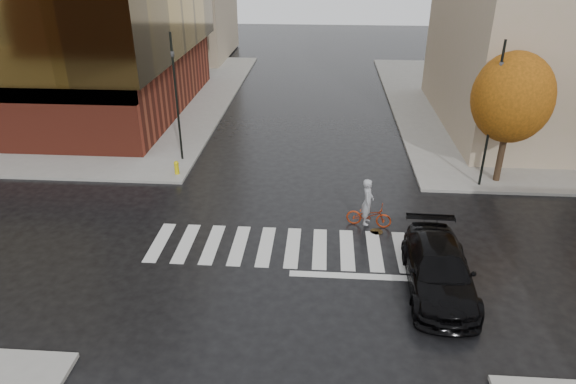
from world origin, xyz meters
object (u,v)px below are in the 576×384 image
sedan (439,269)px  cyclist (368,210)px  traffic_light_nw (176,91)px  fire_hydrant (177,167)px  traffic_light_ne (493,107)px

sedan → cyclist: 4.82m
traffic_light_nw → sedan: bearing=63.7°
sedan → fire_hydrant: bearing=145.1°
traffic_light_nw → traffic_light_ne: traffic_light_ne is taller
cyclist → fire_hydrant: 10.62m
sedan → fire_hydrant: size_ratio=7.62×
fire_hydrant → traffic_light_nw: bearing=97.1°
sedan → cyclist: (-2.17, 4.30, -0.04)m
cyclist → traffic_light_nw: (-9.89, 6.50, 3.28)m
traffic_light_ne → sedan: bearing=44.7°
traffic_light_ne → cyclist: bearing=14.2°
sedan → traffic_light_nw: size_ratio=0.80×
cyclist → fire_hydrant: cyclist is taller
cyclist → traffic_light_nw: traffic_light_nw is taller
sedan → traffic_light_nw: (-12.07, 10.80, 3.23)m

